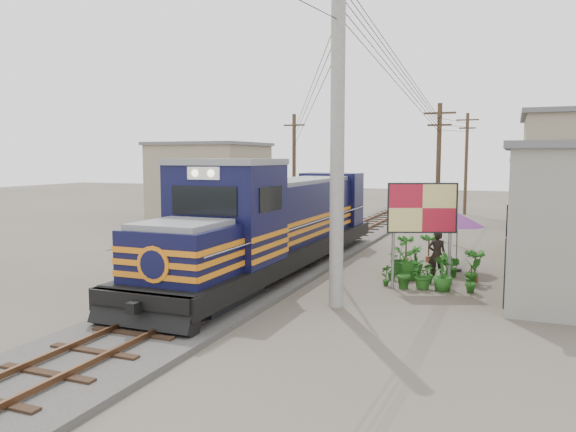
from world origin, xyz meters
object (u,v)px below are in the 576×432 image
at_px(market_umbrella, 458,220).
at_px(locomotive, 275,225).
at_px(vendor, 437,254).
at_px(billboard, 422,211).

bearing_deg(market_umbrella, locomotive, -156.03).
relative_size(locomotive, market_umbrella, 7.47).
bearing_deg(market_umbrella, vendor, -108.91).
distance_m(market_umbrella, vendor, 1.97).
distance_m(locomotive, billboard, 5.50).
distance_m(locomotive, vendor, 5.89).
relative_size(billboard, vendor, 2.03).
relative_size(billboard, market_umbrella, 1.57).
xyz_separation_m(billboard, market_umbrella, (0.81, 3.36, -0.61)).
height_order(locomotive, vendor, locomotive).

